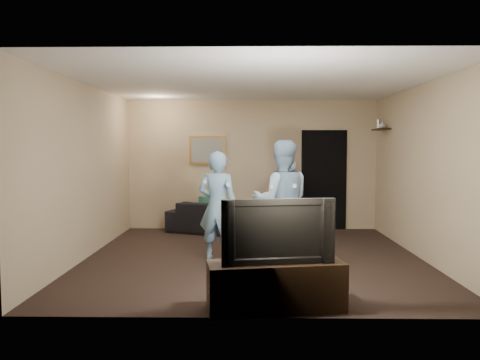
{
  "coord_description": "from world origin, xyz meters",
  "views": [
    {
      "loc": [
        -0.09,
        -6.94,
        1.66
      ],
      "look_at": [
        -0.2,
        0.3,
        1.15
      ],
      "focal_mm": 35.0,
      "sensor_mm": 36.0,
      "label": 1
    }
  ],
  "objects_px": {
    "sofa": "(221,218)",
    "television": "(276,230)",
    "wii_player_left": "(218,206)",
    "wii_player_right": "(282,201)",
    "tv_console": "(276,286)"
  },
  "relations": [
    {
      "from": "wii_player_left",
      "to": "wii_player_right",
      "type": "xyz_separation_m",
      "value": [
        0.93,
        -0.01,
        0.08
      ]
    },
    {
      "from": "wii_player_left",
      "to": "wii_player_right",
      "type": "distance_m",
      "value": 0.93
    },
    {
      "from": "wii_player_left",
      "to": "wii_player_right",
      "type": "relative_size",
      "value": 0.91
    },
    {
      "from": "sofa",
      "to": "television",
      "type": "bearing_deg",
      "value": 120.28
    },
    {
      "from": "sofa",
      "to": "wii_player_right",
      "type": "height_order",
      "value": "wii_player_right"
    },
    {
      "from": "sofa",
      "to": "television",
      "type": "distance_m",
      "value": 4.39
    },
    {
      "from": "tv_console",
      "to": "wii_player_left",
      "type": "xyz_separation_m",
      "value": [
        -0.72,
        2.07,
        0.55
      ]
    },
    {
      "from": "wii_player_left",
      "to": "wii_player_right",
      "type": "height_order",
      "value": "wii_player_right"
    },
    {
      "from": "sofa",
      "to": "television",
      "type": "relative_size",
      "value": 1.8
    },
    {
      "from": "television",
      "to": "wii_player_left",
      "type": "bearing_deg",
      "value": 99.89
    },
    {
      "from": "sofa",
      "to": "wii_player_right",
      "type": "distance_m",
      "value": 2.52
    },
    {
      "from": "television",
      "to": "wii_player_right",
      "type": "xyz_separation_m",
      "value": [
        0.2,
        2.05,
        0.06
      ]
    },
    {
      "from": "sofa",
      "to": "television",
      "type": "xyz_separation_m",
      "value": [
        0.79,
        -4.29,
        0.53
      ]
    },
    {
      "from": "wii_player_left",
      "to": "tv_console",
      "type": "bearing_deg",
      "value": -70.74
    },
    {
      "from": "sofa",
      "to": "television",
      "type": "height_order",
      "value": "television"
    }
  ]
}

